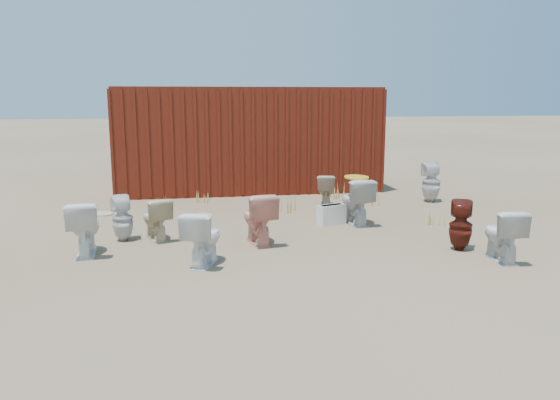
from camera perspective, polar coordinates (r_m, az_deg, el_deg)
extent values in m
plane|color=brown|center=(8.33, 0.71, -4.48)|extent=(100.00, 100.00, 0.00)
cube|color=#4F100D|center=(13.22, -3.46, 6.44)|extent=(6.00, 2.40, 2.40)
imported|color=white|center=(8.11, -19.77, -2.74)|extent=(0.48, 0.78, 0.77)
imported|color=#F29E8B|center=(8.21, -2.28, -1.89)|extent=(0.55, 0.83, 0.79)
imported|color=white|center=(7.25, -8.06, -3.90)|extent=(0.65, 0.82, 0.74)
imported|color=#51160D|center=(8.29, 18.36, -2.53)|extent=(0.45, 0.45, 0.73)
imported|color=silver|center=(7.94, 22.20, -3.37)|extent=(0.47, 0.75, 0.72)
imported|color=silver|center=(8.71, -16.14, -1.85)|extent=(0.39, 0.39, 0.70)
imported|color=beige|center=(8.65, -12.86, -1.92)|extent=(0.58, 0.74, 0.67)
imported|color=tan|center=(11.12, 4.81, 1.05)|extent=(0.51, 0.70, 0.65)
imported|color=silver|center=(9.56, 7.93, -0.10)|extent=(0.50, 0.82, 0.81)
imported|color=silver|center=(11.91, 15.51, 1.82)|extent=(0.44, 0.45, 0.84)
ellipsoid|color=gold|center=(9.49, 8.00, 2.37)|extent=(0.41, 0.51, 0.02)
cube|color=white|center=(9.50, 5.39, -1.53)|extent=(0.54, 0.37, 0.35)
ellipsoid|color=#C5B18F|center=(10.21, -8.12, -1.67)|extent=(0.45, 0.55, 0.02)
ellipsoid|color=tan|center=(10.84, -18.12, -1.37)|extent=(0.58, 0.59, 0.02)
cone|color=tan|center=(11.01, -12.06, -0.28)|extent=(0.36, 0.36, 0.26)
cone|color=tan|center=(10.52, 0.95, -0.50)|extent=(0.32, 0.32, 0.27)
cone|color=tan|center=(11.30, 9.15, 0.31)|extent=(0.36, 0.36, 0.34)
cone|color=tan|center=(11.59, -8.19, 0.35)|extent=(0.30, 0.30, 0.24)
cone|color=tan|center=(12.03, 5.99, 1.04)|extent=(0.34, 0.34, 0.34)
cone|color=tan|center=(9.88, 15.82, -1.78)|extent=(0.28, 0.28, 0.23)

